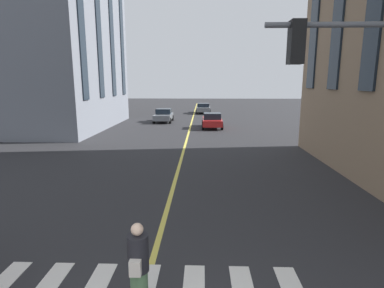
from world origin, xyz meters
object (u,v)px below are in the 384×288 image
object	(u,v)px
car_red_near	(212,120)
pedestrian_near	(138,268)
car_grey_parked_a	(203,108)
car_grey_far	(164,115)

from	to	relation	value
car_red_near	pedestrian_near	distance (m)	23.48
car_grey_parked_a	car_grey_far	bearing A→B (deg)	156.55
car_grey_far	pedestrian_near	world-z (taller)	pedestrian_near
pedestrian_near	car_grey_far	bearing A→B (deg)	6.24
car_red_near	pedestrian_near	size ratio (longest dim) A/B	2.29
car_grey_far	car_red_near	world-z (taller)	same
car_grey_far	car_grey_parked_a	world-z (taller)	car_grey_far
car_grey_far	pedestrian_near	bearing A→B (deg)	-173.76
car_grey_far	car_red_near	xyz separation A→B (m)	(-4.32, -5.05, 0.00)
car_grey_parked_a	car_red_near	world-z (taller)	car_red_near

